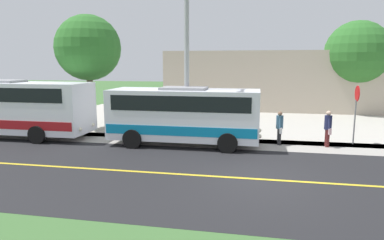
# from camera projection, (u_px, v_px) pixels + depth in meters

# --- Properties ---
(ground_plane) EXTENTS (120.00, 120.00, 0.00)m
(ground_plane) POSITION_uv_depth(u_px,v_px,m) (259.00, 179.00, 11.76)
(ground_plane) COLOR #3D6633
(road_surface) EXTENTS (8.00, 100.00, 0.01)m
(road_surface) POSITION_uv_depth(u_px,v_px,m) (259.00, 179.00, 11.76)
(road_surface) COLOR black
(road_surface) RESTS_ON ground
(sidewalk) EXTENTS (2.40, 100.00, 0.01)m
(sidewalk) POSITION_uv_depth(u_px,v_px,m) (259.00, 144.00, 16.80)
(sidewalk) COLOR #9E9991
(sidewalk) RESTS_ON ground
(parking_lot_surface) EXTENTS (14.00, 36.00, 0.01)m
(parking_lot_surface) POSITION_uv_depth(u_px,v_px,m) (304.00, 122.00, 23.22)
(parking_lot_surface) COLOR #B2ADA3
(parking_lot_surface) RESTS_ON ground
(road_centre_line) EXTENTS (0.16, 100.00, 0.00)m
(road_centre_line) POSITION_uv_depth(u_px,v_px,m) (259.00, 179.00, 11.76)
(road_centre_line) COLOR gold
(road_centre_line) RESTS_ON ground
(shuttle_bus_front) EXTENTS (2.66, 7.28, 2.81)m
(shuttle_bus_front) POSITION_uv_depth(u_px,v_px,m) (184.00, 113.00, 16.54)
(shuttle_bus_front) COLOR white
(shuttle_bus_front) RESTS_ON ground
(pedestrian_with_bags) EXTENTS (0.72, 0.34, 1.73)m
(pedestrian_with_bags) POSITION_uv_depth(u_px,v_px,m) (328.00, 127.00, 16.22)
(pedestrian_with_bags) COLOR #4C1919
(pedestrian_with_bags) RESTS_ON ground
(pedestrian_waiting) EXTENTS (0.72, 0.34, 1.64)m
(pedestrian_waiting) POSITION_uv_depth(u_px,v_px,m) (280.00, 127.00, 16.66)
(pedestrian_waiting) COLOR #262628
(pedestrian_waiting) RESTS_ON ground
(stop_sign) EXTENTS (0.76, 0.07, 2.88)m
(stop_sign) POSITION_uv_depth(u_px,v_px,m) (356.00, 105.00, 16.50)
(stop_sign) COLOR slate
(stop_sign) RESTS_ON ground
(street_light_pole) EXTENTS (1.97, 0.24, 8.52)m
(street_light_pole) POSITION_uv_depth(u_px,v_px,m) (186.00, 48.00, 16.39)
(street_light_pole) COLOR #9E9EA3
(street_light_pole) RESTS_ON ground
(tree_curbside) EXTENTS (3.81, 3.81, 6.73)m
(tree_curbside) POSITION_uv_depth(u_px,v_px,m) (88.00, 48.00, 19.99)
(tree_curbside) COLOR brown
(tree_curbside) RESTS_ON ground
(tree_lot_edge) EXTENTS (4.93, 4.93, 7.18)m
(tree_lot_edge) POSITION_uv_depth(u_px,v_px,m) (357.00, 53.00, 26.48)
(tree_lot_edge) COLOR #4C3826
(tree_lot_edge) RESTS_ON ground
(commercial_building) EXTENTS (10.00, 20.16, 4.93)m
(commercial_building) POSITION_uv_depth(u_px,v_px,m) (283.00, 79.00, 31.69)
(commercial_building) COLOR #B7A893
(commercial_building) RESTS_ON ground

